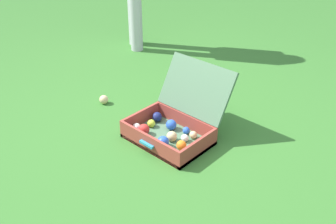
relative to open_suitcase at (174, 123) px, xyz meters
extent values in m
plane|color=#336B28|center=(-0.06, -0.07, -0.10)|extent=(16.00, 16.00, 0.00)
cube|color=#4C7051|center=(0.01, -0.07, -0.09)|extent=(0.52, 0.37, 0.03)
cube|color=#9E3D33|center=(-0.25, -0.07, -0.04)|extent=(0.02, 0.37, 0.13)
cube|color=#9E3D33|center=(0.26, -0.07, -0.04)|extent=(0.02, 0.37, 0.13)
cube|color=#9E3D33|center=(0.01, -0.24, -0.04)|extent=(0.49, 0.02, 0.13)
cube|color=#9E3D33|center=(0.01, 0.11, -0.04)|extent=(0.49, 0.02, 0.13)
cube|color=#4C7051|center=(0.01, 0.21, 0.18)|extent=(0.52, 0.20, 0.33)
cube|color=teal|center=(0.01, -0.26, -0.03)|extent=(0.11, 0.02, 0.02)
sphere|color=white|center=(0.12, -0.03, -0.05)|extent=(0.05, 0.05, 0.05)
sphere|color=blue|center=(-0.04, 0.02, -0.04)|extent=(0.07, 0.07, 0.07)
sphere|color=#D1B784|center=(0.05, -0.08, -0.04)|extent=(0.07, 0.07, 0.07)
sphere|color=#CCDB38|center=(-0.16, -0.05, -0.05)|extent=(0.05, 0.05, 0.05)
sphere|color=navy|center=(-0.19, 0.03, -0.04)|extent=(0.07, 0.07, 0.07)
sphere|color=white|center=(-0.20, -0.15, -0.05)|extent=(0.06, 0.06, 0.06)
sphere|color=red|center=(-0.14, -0.15, -0.04)|extent=(0.07, 0.07, 0.07)
sphere|color=orange|center=(0.16, -0.11, -0.04)|extent=(0.06, 0.06, 0.06)
sphere|color=blue|center=(0.06, -0.17, -0.04)|extent=(0.08, 0.08, 0.08)
sphere|color=purple|center=(-0.16, -0.20, -0.05)|extent=(0.05, 0.05, 0.05)
sphere|color=blue|center=(0.06, 0.05, -0.05)|extent=(0.05, 0.05, 0.05)
sphere|color=#D1B784|center=(0.13, 0.04, -0.05)|extent=(0.05, 0.05, 0.05)
sphere|color=#D1B784|center=(-0.69, -0.03, -0.07)|extent=(0.07, 0.07, 0.07)
cylinder|color=#B2B2B7|center=(-1.34, 0.92, 0.37)|extent=(0.12, 0.12, 0.95)
camera|label=1|loc=(1.41, -1.58, 1.33)|focal=40.80mm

